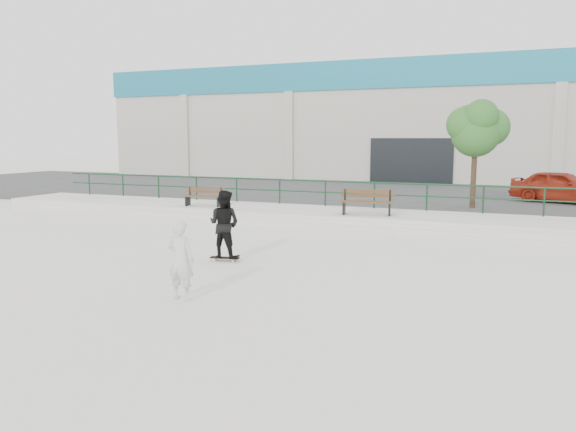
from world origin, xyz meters
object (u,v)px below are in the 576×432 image
at_px(bench_right, 367,202).
at_px(seated_skater, 181,260).
at_px(bench_left, 204,197).
at_px(standing_skater, 224,224).
at_px(tree, 477,127).
at_px(skateboard, 225,258).
at_px(red_car, 561,186).

height_order(bench_right, seated_skater, seated_skater).
distance_m(bench_left, standing_skater, 8.09).
xyz_separation_m(tree, standing_skater, (-5.44, -10.17, -2.63)).
bearing_deg(seated_skater, skateboard, -73.49).
bearing_deg(skateboard, standing_skater, 0.00).
relative_size(bench_left, red_car, 0.42).
distance_m(red_car, seated_skater, 18.63).
bearing_deg(bench_left, seated_skater, -69.93).
bearing_deg(bench_left, standing_skater, -63.94).
distance_m(bench_left, red_car, 14.96).
bearing_deg(red_car, bench_left, 135.44).
relative_size(red_car, seated_skater, 2.47).
xyz_separation_m(red_car, skateboard, (-8.71, -13.45, -1.11)).
xyz_separation_m(bench_right, tree, (3.35, 3.52, 2.68)).
bearing_deg(red_car, tree, 153.50).
bearing_deg(skateboard, bench_left, 114.46).
bearing_deg(red_car, skateboard, 165.46).
bearing_deg(standing_skater, tree, -116.85).
distance_m(bench_right, seated_skater, 10.20).
relative_size(standing_skater, seated_skater, 1.10).
xyz_separation_m(bench_left, seated_skater, (5.55, -10.13, -0.06)).
xyz_separation_m(red_car, seated_skater, (-7.76, -16.94, -0.37)).
distance_m(bench_left, tree, 11.00).
relative_size(bench_right, skateboard, 2.48).
bearing_deg(seated_skater, red_car, -113.32).
xyz_separation_m(bench_left, bench_right, (6.69, 0.00, 0.07)).
bearing_deg(bench_right, bench_left, 169.31).
bearing_deg(red_car, standing_skater, 165.46).
xyz_separation_m(bench_left, standing_skater, (4.61, -6.65, 0.11)).
height_order(standing_skater, seated_skater, standing_skater).
distance_m(bench_right, skateboard, 7.02).
bearing_deg(bench_left, red_car, 18.42).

